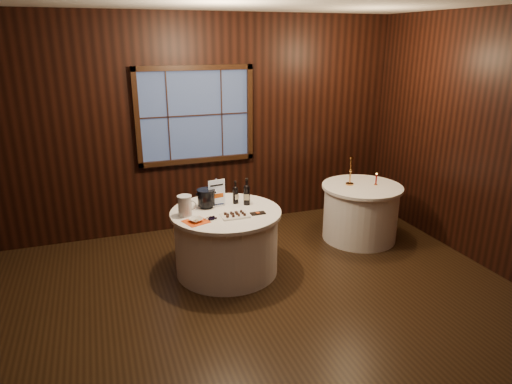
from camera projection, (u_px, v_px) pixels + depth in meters
name	position (u px, v px, depth m)	size (l,w,h in m)	color
ground	(255.00, 316.00, 4.60)	(6.00, 6.00, 0.00)	black
back_wall	(195.00, 123.00, 6.32)	(6.00, 0.10, 3.00)	black
main_table	(227.00, 241.00, 5.37)	(1.28, 1.28, 0.77)	white
side_table	(360.00, 212.00, 6.27)	(1.08, 1.08, 0.77)	white
sign_stand	(217.00, 197.00, 5.37)	(0.21, 0.12, 0.33)	#B5B4BB
port_bottle_left	(236.00, 194.00, 5.45)	(0.07, 0.07, 0.28)	black
port_bottle_right	(247.00, 193.00, 5.40)	(0.08, 0.09, 0.33)	black
ice_bucket	(206.00, 198.00, 5.32)	(0.21, 0.21, 0.22)	black
chocolate_plate	(235.00, 215.00, 5.07)	(0.31, 0.21, 0.04)	white
chocolate_box	(258.00, 213.00, 5.15)	(0.17, 0.08, 0.01)	black
grape_bunch	(212.00, 218.00, 4.99)	(0.16, 0.06, 0.04)	black
glass_pitcher	(185.00, 206.00, 5.07)	(0.21, 0.16, 0.23)	silver
orange_napkin	(196.00, 222.00, 4.93)	(0.24, 0.24, 0.00)	#E54A13
cracker_bowl	(196.00, 220.00, 4.93)	(0.14, 0.14, 0.04)	white
brass_candlestick	(350.00, 175.00, 6.14)	(0.11, 0.11, 0.39)	gold
red_candle	(376.00, 180.00, 6.15)	(0.05, 0.05, 0.17)	gold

